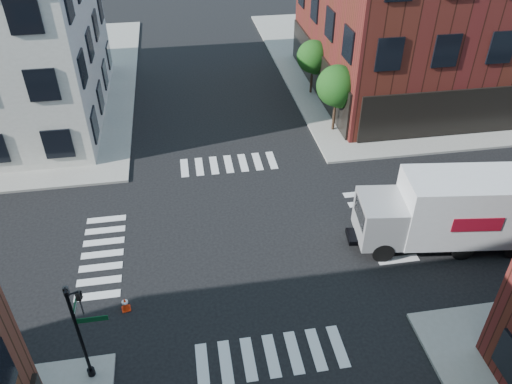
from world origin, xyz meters
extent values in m
plane|color=black|center=(0.00, 0.00, 0.00)|extent=(120.00, 120.00, 0.00)
cube|color=gray|center=(21.00, 21.00, 0.07)|extent=(30.00, 30.00, 0.15)
cube|color=#481B12|center=(20.50, 16.00, 6.00)|extent=(25.00, 16.00, 12.00)
cylinder|color=black|center=(7.50, 10.00, 0.89)|extent=(0.18, 0.18, 1.47)
cylinder|color=black|center=(7.50, 10.00, 1.62)|extent=(0.12, 0.12, 1.47)
sphere|color=#143E11|center=(7.50, 10.00, 3.30)|extent=(2.69, 2.69, 2.69)
sphere|color=#143E11|center=(7.75, 9.90, 2.75)|extent=(1.85, 1.85, 1.85)
cylinder|color=black|center=(7.50, 16.00, 0.81)|extent=(0.18, 0.18, 1.33)
cylinder|color=black|center=(7.50, 16.00, 1.48)|extent=(0.12, 0.12, 1.33)
sphere|color=#143E11|center=(7.50, 16.00, 3.00)|extent=(2.43, 2.43, 2.43)
sphere|color=#143E11|center=(7.75, 15.90, 2.51)|extent=(1.67, 1.67, 1.67)
cylinder|color=black|center=(-6.80, -6.80, 2.30)|extent=(0.12, 0.12, 4.60)
cylinder|color=black|center=(-6.80, -6.80, 0.30)|extent=(0.28, 0.28, 0.30)
cube|color=#053819|center=(-6.25, -6.80, 3.15)|extent=(1.10, 0.03, 0.22)
cube|color=#053819|center=(-6.80, -6.25, 3.40)|extent=(0.03, 1.10, 0.22)
imported|color=black|center=(-6.45, -6.70, 3.90)|extent=(0.22, 0.18, 1.10)
imported|color=black|center=(-6.90, -6.45, 3.90)|extent=(0.18, 0.22, 1.10)
cube|color=silver|center=(10.31, -1.96, 2.21)|extent=(6.40, 3.37, 3.27)
cube|color=maroon|center=(10.14, -3.29, 2.21)|extent=(2.31, 0.33, 0.74)
cube|color=maroon|center=(10.47, -0.63, 2.21)|extent=(2.31, 0.33, 0.74)
cube|color=#A2A2A4|center=(6.33, -1.46, 1.63)|extent=(2.41, 2.77, 2.11)
cube|color=black|center=(5.34, -1.34, 2.00)|extent=(0.35, 2.00, 0.95)
cube|color=black|center=(9.05, -1.80, 0.53)|extent=(8.50, 2.09, 0.26)
cylinder|color=black|center=(6.19, -2.56, 0.53)|extent=(1.09, 0.50, 1.05)
cylinder|color=black|center=(6.47, -0.36, 0.53)|extent=(1.09, 0.50, 1.05)
cylinder|color=black|center=(9.96, -3.03, 0.53)|extent=(1.09, 0.50, 1.05)
cylinder|color=black|center=(10.24, -0.83, 0.53)|extent=(1.09, 0.50, 1.05)
cylinder|color=black|center=(12.75, -1.15, 0.53)|extent=(1.09, 0.50, 1.05)
cube|color=red|center=(-5.70, -3.67, 0.02)|extent=(0.43, 0.43, 0.04)
cone|color=red|center=(-5.70, -3.67, 0.34)|extent=(0.40, 0.40, 0.68)
cylinder|color=white|center=(-5.70, -3.67, 0.43)|extent=(0.26, 0.26, 0.08)
camera|label=1|loc=(-2.55, -18.72, 16.63)|focal=35.00mm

